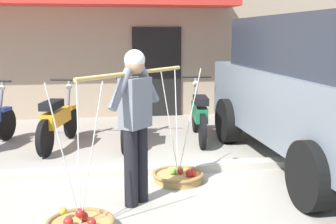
{
  "coord_description": "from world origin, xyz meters",
  "views": [
    {
      "loc": [
        -0.56,
        -4.77,
        1.86
      ],
      "look_at": [
        0.3,
        0.6,
        0.85
      ],
      "focal_mm": 45.39,
      "sensor_mm": 36.0,
      "label": 1
    }
  ],
  "objects_px": {
    "fruit_basket_right_side": "(179,176)",
    "parked_truck": "(328,87)",
    "motorcycle_end_of_row": "(199,115)",
    "fruit_vendor": "(135,117)",
    "motorcycle_third_in_row": "(129,118)",
    "motorcycle_second_in_row": "(58,120)"
  },
  "relations": [
    {
      "from": "motorcycle_end_of_row",
      "to": "motorcycle_third_in_row",
      "type": "bearing_deg",
      "value": -174.72
    },
    {
      "from": "motorcycle_third_in_row",
      "to": "parked_truck",
      "type": "relative_size",
      "value": 0.37
    },
    {
      "from": "fruit_vendor",
      "to": "motorcycle_second_in_row",
      "type": "relative_size",
      "value": 0.95
    },
    {
      "from": "motorcycle_second_in_row",
      "to": "motorcycle_end_of_row",
      "type": "distance_m",
      "value": 2.41
    },
    {
      "from": "motorcycle_second_in_row",
      "to": "parked_truck",
      "type": "distance_m",
      "value": 4.22
    },
    {
      "from": "fruit_vendor",
      "to": "fruit_basket_right_side",
      "type": "bearing_deg",
      "value": 46.46
    },
    {
      "from": "fruit_vendor",
      "to": "motorcycle_third_in_row",
      "type": "xyz_separation_m",
      "value": [
        0.1,
        2.57,
        -0.52
      ]
    },
    {
      "from": "motorcycle_end_of_row",
      "to": "parked_truck",
      "type": "distance_m",
      "value": 2.34
    },
    {
      "from": "fruit_vendor",
      "to": "parked_truck",
      "type": "bearing_deg",
      "value": 19.12
    },
    {
      "from": "fruit_vendor",
      "to": "motorcycle_second_in_row",
      "type": "height_order",
      "value": "fruit_vendor"
    },
    {
      "from": "motorcycle_second_in_row",
      "to": "parked_truck",
      "type": "xyz_separation_m",
      "value": [
        3.83,
        -1.63,
        0.68
      ]
    },
    {
      "from": "fruit_vendor",
      "to": "parked_truck",
      "type": "distance_m",
      "value": 2.92
    },
    {
      "from": "parked_truck",
      "to": "fruit_basket_right_side",
      "type": "bearing_deg",
      "value": -171.2
    },
    {
      "from": "fruit_vendor",
      "to": "motorcycle_second_in_row",
      "type": "xyz_separation_m",
      "value": [
        -1.07,
        2.59,
        -0.52
      ]
    },
    {
      "from": "motorcycle_end_of_row",
      "to": "fruit_vendor",
      "type": "bearing_deg",
      "value": -116.41
    },
    {
      "from": "fruit_vendor",
      "to": "motorcycle_end_of_row",
      "type": "xyz_separation_m",
      "value": [
        1.33,
        2.69,
        -0.52
      ]
    },
    {
      "from": "fruit_basket_right_side",
      "to": "parked_truck",
      "type": "bearing_deg",
      "value": 8.8
    },
    {
      "from": "fruit_basket_right_side",
      "to": "parked_truck",
      "type": "distance_m",
      "value": 2.43
    },
    {
      "from": "motorcycle_third_in_row",
      "to": "fruit_vendor",
      "type": "bearing_deg",
      "value": -92.22
    },
    {
      "from": "motorcycle_second_in_row",
      "to": "motorcycle_third_in_row",
      "type": "bearing_deg",
      "value": -0.78
    },
    {
      "from": "fruit_vendor",
      "to": "parked_truck",
      "type": "relative_size",
      "value": 0.35
    },
    {
      "from": "fruit_basket_right_side",
      "to": "parked_truck",
      "type": "relative_size",
      "value": 0.3
    }
  ]
}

